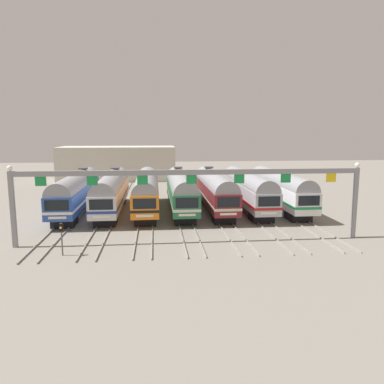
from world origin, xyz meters
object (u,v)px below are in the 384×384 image
(commuter_train_silver, at_px, (112,191))
(commuter_train_blue, at_px, (76,191))
(commuter_train_green, at_px, (181,189))
(commuter_train_white, at_px, (280,188))
(commuter_train_stainless, at_px, (247,189))
(commuter_train_maroon, at_px, (214,189))
(commuter_train_orange, at_px, (146,190))
(yard_signal_mast, at_px, (61,233))
(catenary_gantry, at_px, (191,181))

(commuter_train_silver, bearing_deg, commuter_train_blue, 180.00)
(commuter_train_green, bearing_deg, commuter_train_white, -0.02)
(commuter_train_stainless, height_order, commuter_train_white, same)
(commuter_train_silver, bearing_deg, commuter_train_maroon, 0.00)
(commuter_train_orange, distance_m, commuter_train_maroon, 8.42)
(yard_signal_mast, bearing_deg, commuter_train_blue, 97.44)
(commuter_train_stainless, bearing_deg, commuter_train_silver, 179.99)
(commuter_train_blue, distance_m, commuter_train_white, 25.26)
(commuter_train_orange, bearing_deg, commuter_train_silver, 179.94)
(commuter_train_orange, xyz_separation_m, commuter_train_maroon, (8.42, 0.00, 0.00))
(commuter_train_blue, bearing_deg, commuter_train_green, 0.00)
(commuter_train_silver, relative_size, commuter_train_white, 1.00)
(commuter_train_white, bearing_deg, catenary_gantry, -133.10)
(commuter_train_blue, xyz_separation_m, commuter_train_orange, (8.42, -0.00, -0.00))
(commuter_train_green, bearing_deg, yard_signal_mast, -123.14)
(commuter_train_silver, height_order, commuter_train_maroon, same)
(commuter_train_blue, bearing_deg, commuter_train_orange, -0.03)
(commuter_train_orange, relative_size, yard_signal_mast, 6.84)
(commuter_train_stainless, bearing_deg, yard_signal_mast, -139.61)
(commuter_train_maroon, bearing_deg, commuter_train_stainless, -0.06)
(commuter_train_white, bearing_deg, commuter_train_blue, 179.99)
(commuter_train_maroon, height_order, commuter_train_stainless, commuter_train_maroon)
(commuter_train_stainless, relative_size, commuter_train_white, 1.00)
(commuter_train_orange, xyz_separation_m, commuter_train_white, (16.84, 0.00, 0.00))
(commuter_train_white, bearing_deg, yard_signal_mast, -145.16)
(commuter_train_blue, xyz_separation_m, commuter_train_green, (12.63, 0.00, 0.00))
(commuter_train_blue, relative_size, catenary_gantry, 0.59)
(commuter_train_green, bearing_deg, commuter_train_silver, 180.00)
(commuter_train_blue, bearing_deg, commuter_train_silver, 0.00)
(commuter_train_stainless, bearing_deg, catenary_gantry, -121.96)
(commuter_train_blue, relative_size, commuter_train_white, 1.00)
(commuter_train_maroon, bearing_deg, commuter_train_blue, 180.00)
(commuter_train_stainless, xyz_separation_m, catenary_gantry, (-8.42, -13.49, 2.76))
(commuter_train_stainless, distance_m, catenary_gantry, 16.14)
(commuter_train_stainless, bearing_deg, commuter_train_blue, 179.99)
(commuter_train_silver, bearing_deg, commuter_train_green, 0.00)
(commuter_train_orange, bearing_deg, commuter_train_blue, 179.97)
(catenary_gantry, relative_size, yard_signal_mast, 11.56)
(commuter_train_orange, distance_m, yard_signal_mast, 17.33)
(commuter_train_white, bearing_deg, commuter_train_green, 179.98)
(commuter_train_green, relative_size, catenary_gantry, 0.59)
(commuter_train_stainless, bearing_deg, commuter_train_maroon, 179.94)
(commuter_train_orange, distance_m, commuter_train_green, 4.21)
(commuter_train_green, relative_size, commuter_train_stainless, 1.00)
(commuter_train_maroon, bearing_deg, commuter_train_silver, 180.00)
(commuter_train_maroon, xyz_separation_m, catenary_gantry, (-4.21, -13.50, 2.76))
(commuter_train_maroon, relative_size, commuter_train_stainless, 1.00)
(commuter_train_blue, xyz_separation_m, commuter_train_silver, (4.21, 0.00, 0.00))
(commuter_train_orange, height_order, commuter_train_maroon, commuter_train_maroon)
(commuter_train_silver, xyz_separation_m, yard_signal_mast, (-2.10, -16.12, -0.84))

